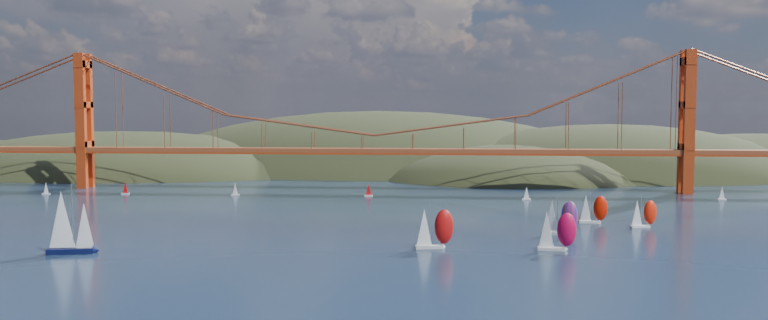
{
  "coord_description": "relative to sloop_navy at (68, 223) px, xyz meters",
  "views": [
    {
      "loc": [
        28.85,
        -115.4,
        32.93
      ],
      "look_at": [
        11.24,
        90.0,
        18.49
      ],
      "focal_mm": 35.0,
      "sensor_mm": 36.0,
      "label": 1
    }
  ],
  "objects": [
    {
      "name": "distant_boat_2",
      "position": [
        -37.04,
        112.98,
        -4.58
      ],
      "size": [
        3.0,
        2.0,
        4.7
      ],
      "color": "silver",
      "rests_on": "ground"
    },
    {
      "name": "bridge",
      "position": [
        54.7,
        134.88,
        25.25
      ],
      "size": [
        552.0,
        12.0,
        55.0
      ],
      "color": "brown",
      "rests_on": "ground"
    },
    {
      "name": "distant_boat_9",
      "position": [
        56.0,
        114.29,
        -4.58
      ],
      "size": [
        3.0,
        2.0,
        4.7
      ],
      "color": "silver",
      "rests_on": "ground"
    },
    {
      "name": "distant_boat_1",
      "position": [
        -66.91,
        110.01,
        -4.58
      ],
      "size": [
        3.0,
        2.0,
        4.7
      ],
      "color": "silver",
      "rests_on": "ground"
    },
    {
      "name": "distant_boat_4",
      "position": [
        182.99,
        114.24,
        -4.58
      ],
      "size": [
        3.0,
        2.0,
        4.7
      ],
      "color": "silver",
      "rests_on": "ground"
    },
    {
      "name": "racer_0",
      "position": [
        82.08,
        13.07,
        -2.07
      ],
      "size": [
        9.28,
        4.91,
        10.41
      ],
      "rotation": [
        0.0,
        0.0,
        0.2
      ],
      "color": "silver",
      "rests_on": "ground"
    },
    {
      "name": "racer_5",
      "position": [
        126.54,
        55.21,
        -2.75
      ],
      "size": [
        7.89,
        3.41,
        8.97
      ],
      "rotation": [
        0.0,
        0.0,
        -0.09
      ],
      "color": "silver",
      "rests_on": "ground"
    },
    {
      "name": "distant_boat_8",
      "position": [
        113.4,
        108.37,
        -4.58
      ],
      "size": [
        3.0,
        2.0,
        4.7
      ],
      "color": "silver",
      "rests_on": "ground"
    },
    {
      "name": "racer_1",
      "position": [
        110.26,
        12.86,
        -2.24
      ],
      "size": [
        8.84,
        3.81,
        10.04
      ],
      "rotation": [
        0.0,
        0.0,
        -0.09
      ],
      "color": "silver",
      "rests_on": "ground"
    },
    {
      "name": "racer_rwb",
      "position": [
        114.35,
        34.4,
        -2.21
      ],
      "size": [
        9.03,
        5.64,
        10.11
      ],
      "rotation": [
        0.0,
        0.0,
        -0.32
      ],
      "color": "white",
      "rests_on": "ground"
    },
    {
      "name": "distant_boat_3",
      "position": [
        5.7,
        112.95,
        -4.58
      ],
      "size": [
        3.0,
        2.0,
        4.7
      ],
      "color": "silver",
      "rests_on": "ground"
    },
    {
      "name": "sloop_navy",
      "position": [
        0.0,
        0.0,
        0.0
      ],
      "size": [
        10.63,
        6.85,
        15.83
      ],
      "rotation": [
        0.0,
        0.0,
        0.22
      ],
      "color": "black",
      "rests_on": "ground"
    },
    {
      "name": "ground",
      "position": [
        56.44,
        -45.12,
        -6.99
      ],
      "size": [
        1200.0,
        1200.0,
        0.0
      ],
      "primitive_type": "plane",
      "color": "black",
      "rests_on": "ground"
    },
    {
      "name": "racer_3",
      "position": [
        138.95,
        48.7,
        -2.99
      ],
      "size": [
        7.55,
        4.04,
        8.47
      ],
      "rotation": [
        0.0,
        0.0,
        0.21
      ],
      "color": "white",
      "rests_on": "ground"
    },
    {
      "name": "headlands",
      "position": [
        101.39,
        233.16,
        -19.45
      ],
      "size": [
        725.0,
        225.0,
        96.0
      ],
      "color": "black",
      "rests_on": "ground"
    }
  ]
}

